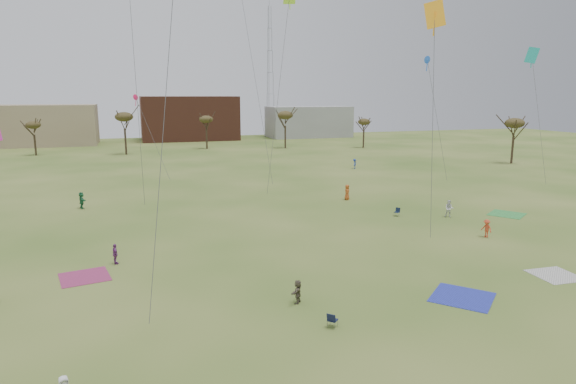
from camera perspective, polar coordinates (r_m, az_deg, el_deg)
name	(u,v)px	position (r m, az deg, el deg)	size (l,w,h in m)	color
ground	(357,336)	(27.35, 7.92, -16.18)	(260.00, 260.00, 0.00)	#385A1C
spectator_fore_c	(298,292)	(30.66, 1.12, -11.42)	(1.36, 0.43, 1.47)	brown
flyer_mid_b	(486,228)	(47.46, 21.95, -3.91)	(1.05, 0.61, 1.63)	#CF4726
spectator_mid_d	(115,254)	(39.43, -19.32, -6.78)	(0.91, 0.38, 1.56)	#7D3683
spectator_mid_e	(449,209)	(53.80, 18.12, -1.84)	(0.87, 0.68, 1.79)	silver
flyer_far_a	(82,200)	(59.64, -22.73, -0.89)	(1.72, 0.55, 1.85)	#257147
flyer_far_b	(347,192)	(59.99, 6.84, -0.02)	(0.91, 0.59, 1.86)	#B3511E
flyer_far_c	(355,164)	(85.33, 7.69, 3.24)	(1.10, 0.63, 1.71)	navy
blanket_blue	(462,297)	(33.54, 19.48, -11.40)	(3.53, 3.53, 0.03)	#2835B1
blanket_cream	(556,275)	(39.98, 28.51, -8.47)	(2.99, 2.99, 0.03)	beige
blanket_plum	(85,277)	(37.74, -22.44, -9.06)	(3.20, 3.20, 0.03)	#9B2F5F
blanket_olive	(507,214)	(57.43, 23.94, -2.37)	(3.31, 3.31, 0.03)	green
camp_chair_center	(332,323)	(28.01, 5.15, -14.82)	(0.74, 0.74, 0.87)	#151B3A
camp_chair_right	(397,214)	(52.96, 12.46, -2.46)	(0.73, 0.72, 0.87)	#121E32
tree_line	(172,122)	(101.40, -13.22, 7.84)	(117.44, 49.32, 8.91)	#3A2B1E
building_tan	(28,125)	(139.17, -27.80, 6.83)	(32.00, 14.00, 10.00)	#937F60
building_brick	(189,118)	(142.84, -11.35, 8.37)	(26.00, 16.00, 12.00)	brown
building_grey	(309,122)	(148.95, 2.39, 8.11)	(24.00, 12.00, 9.00)	gray
radio_tower	(270,72)	(152.51, -2.12, 13.71)	(1.51, 1.72, 41.00)	#9EA3A8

